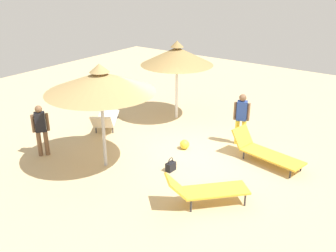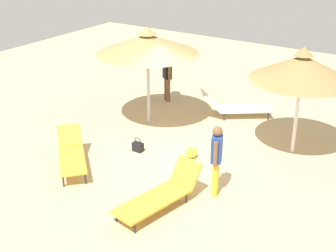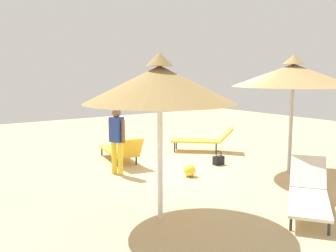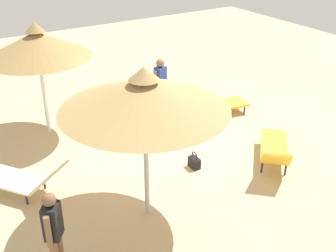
% 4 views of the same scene
% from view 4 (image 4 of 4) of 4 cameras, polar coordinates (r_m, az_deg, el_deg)
% --- Properties ---
extents(ground, '(24.00, 24.00, 0.10)m').
position_cam_4_polar(ground, '(10.03, -0.85, -3.65)').
color(ground, tan).
extents(parasol_umbrella_far_right, '(2.86, 2.86, 2.86)m').
position_cam_4_polar(parasol_umbrella_far_right, '(6.94, -3.19, 4.21)').
color(parasol_umbrella_far_right, '#B2B2B7').
rests_on(parasol_umbrella_far_right, ground).
extents(parasol_umbrella_near_right, '(2.53, 2.53, 2.78)m').
position_cam_4_polar(parasol_umbrella_near_right, '(10.50, -17.14, 10.38)').
color(parasol_umbrella_near_right, white).
rests_on(parasol_umbrella_near_right, ground).
extents(lounge_chair_far_left, '(1.03, 2.17, 0.80)m').
position_cam_4_polar(lounge_chair_far_left, '(11.63, 5.39, 2.86)').
color(lounge_chair_far_left, gold).
rests_on(lounge_chair_far_left, ground).
extents(lounge_chair_near_left, '(2.09, 1.77, 0.82)m').
position_cam_4_polar(lounge_chair_near_left, '(8.95, -19.22, -6.59)').
color(lounge_chair_near_left, silver).
rests_on(lounge_chair_near_left, ground).
extents(lounge_chair_back, '(1.80, 1.74, 0.77)m').
position_cam_4_polar(lounge_chair_back, '(9.62, 14.08, -3.02)').
color(lounge_chair_back, gold).
rests_on(lounge_chair_back, ground).
extents(person_standing_center, '(0.41, 0.35, 1.53)m').
position_cam_4_polar(person_standing_center, '(6.65, -15.05, -13.36)').
color(person_standing_center, brown).
rests_on(person_standing_center, ground).
extents(person_standing_front, '(0.31, 0.46, 1.61)m').
position_cam_4_polar(person_standing_front, '(11.36, -1.03, 5.64)').
color(person_standing_front, yellow).
rests_on(person_standing_front, ground).
extents(handbag, '(0.29, 0.18, 0.39)m').
position_cam_4_polar(handbag, '(9.37, 3.54, -4.83)').
color(handbag, black).
rests_on(handbag, ground).
extents(beach_ball, '(0.29, 0.29, 0.29)m').
position_cam_4_polar(beach_ball, '(10.14, -2.93, -2.07)').
color(beach_ball, yellow).
rests_on(beach_ball, ground).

